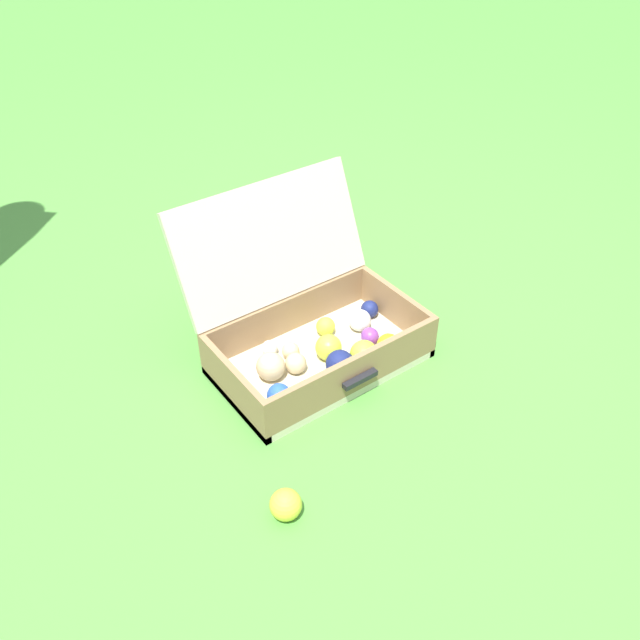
# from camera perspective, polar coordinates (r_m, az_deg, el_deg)

# --- Properties ---
(ground_plane) EXTENTS (16.00, 16.00, 0.00)m
(ground_plane) POSITION_cam_1_polar(r_m,az_deg,el_deg) (1.95, 2.45, -4.42)
(ground_plane) COLOR #4C8C38
(open_suitcase) EXTENTS (0.60, 0.52, 0.47)m
(open_suitcase) POSITION_cam_1_polar(r_m,az_deg,el_deg) (1.93, -0.77, -0.70)
(open_suitcase) COLOR beige
(open_suitcase) RESTS_ON ground
(stray_ball_on_grass) EXTENTS (0.08, 0.08, 0.08)m
(stray_ball_on_grass) POSITION_cam_1_polar(r_m,az_deg,el_deg) (1.59, -2.97, -15.55)
(stray_ball_on_grass) COLOR #CCDB38
(stray_ball_on_grass) RESTS_ON ground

